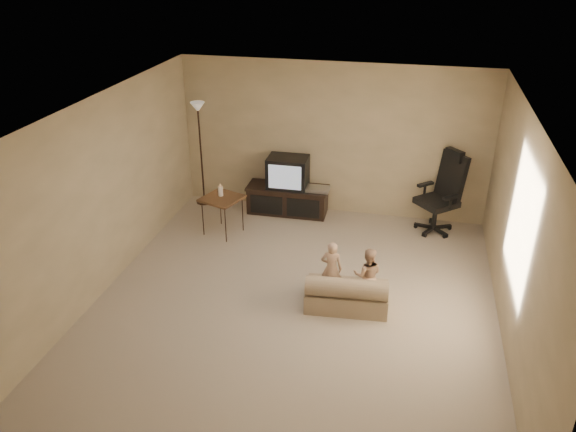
% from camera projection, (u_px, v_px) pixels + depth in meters
% --- Properties ---
extents(floor, '(5.50, 5.50, 0.00)m').
position_uv_depth(floor, '(296.00, 300.00, 7.21)').
color(floor, '#B9A793').
rests_on(floor, ground).
extents(room_shell, '(5.50, 5.50, 5.50)m').
position_uv_depth(room_shell, '(296.00, 192.00, 6.53)').
color(room_shell, white).
rests_on(room_shell, floor).
extents(tv_stand, '(1.38, 0.53, 0.98)m').
position_uv_depth(tv_stand, '(288.00, 190.00, 9.34)').
color(tv_stand, black).
rests_on(tv_stand, floor).
extents(office_chair, '(0.86, 0.86, 1.32)m').
position_uv_depth(office_chair, '(440.00, 203.00, 8.74)').
color(office_chair, black).
rests_on(office_chair, floor).
extents(side_table, '(0.70, 0.70, 0.82)m').
position_uv_depth(side_table, '(222.00, 198.00, 8.60)').
color(side_table, brown).
rests_on(side_table, floor).
extents(floor_lamp, '(0.28, 0.28, 1.79)m').
position_uv_depth(floor_lamp, '(199.00, 131.00, 9.30)').
color(floor_lamp, black).
rests_on(floor_lamp, floor).
extents(child_sofa, '(1.06, 0.65, 0.50)m').
position_uv_depth(child_sofa, '(347.00, 294.00, 6.97)').
color(child_sofa, tan).
rests_on(child_sofa, floor).
extents(toddler_left, '(0.28, 0.21, 0.77)m').
position_uv_depth(toddler_left, '(331.00, 269.00, 7.17)').
color(toddler_left, tan).
rests_on(toddler_left, floor).
extents(toddler_right, '(0.38, 0.23, 0.75)m').
position_uv_depth(toddler_right, '(367.00, 275.00, 7.05)').
color(toddler_right, tan).
rests_on(toddler_right, floor).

